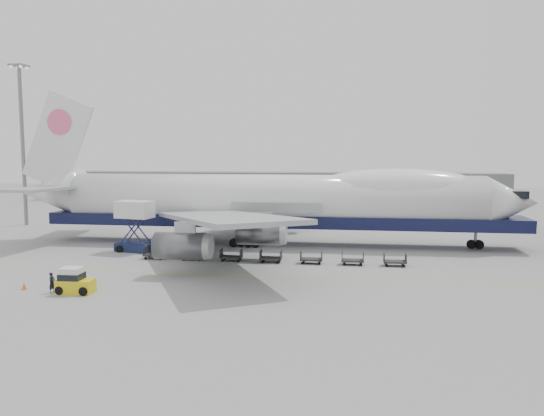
% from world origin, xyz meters
% --- Properties ---
extents(ground, '(260.00, 260.00, 0.00)m').
position_xyz_m(ground, '(0.00, 0.00, 0.00)').
color(ground, gray).
rests_on(ground, ground).
extents(apron_line, '(60.00, 0.15, 0.01)m').
position_xyz_m(apron_line, '(0.00, -6.00, 0.01)').
color(apron_line, gold).
rests_on(apron_line, ground).
extents(hangar, '(110.00, 8.00, 7.00)m').
position_xyz_m(hangar, '(-10.00, 70.00, 3.50)').
color(hangar, slate).
rests_on(hangar, ground).
extents(floodlight_mast, '(2.40, 2.40, 25.43)m').
position_xyz_m(floodlight_mast, '(-42.00, 24.00, 14.27)').
color(floodlight_mast, slate).
rests_on(floodlight_mast, ground).
extents(airliner, '(67.00, 55.30, 19.98)m').
position_xyz_m(airliner, '(0.64, 12.00, 5.62)').
color(airliner, white).
rests_on(airliner, ground).
extents(catering_truck, '(4.87, 3.75, 6.00)m').
position_xyz_m(catering_truck, '(-15.30, 4.52, 3.43)').
color(catering_truck, '#161F44').
rests_on(catering_truck, ground).
extents(baggage_tug, '(2.99, 1.68, 2.15)m').
position_xyz_m(baggage_tug, '(-12.92, -14.07, 0.96)').
color(baggage_tug, yellow).
rests_on(baggage_tug, ground).
extents(ground_worker, '(0.50, 0.68, 1.72)m').
position_xyz_m(ground_worker, '(-14.80, -14.26, 0.86)').
color(ground_worker, black).
rests_on(ground_worker, ground).
extents(traffic_cone, '(0.42, 0.42, 0.61)m').
position_xyz_m(traffic_cone, '(-17.75, -13.65, 0.29)').
color(traffic_cone, '#EF5E0C').
rests_on(traffic_cone, ground).
extents(dolly_0, '(2.30, 1.35, 1.30)m').
position_xyz_m(dolly_0, '(-11.43, 0.56, 0.53)').
color(dolly_0, '#2D2D30').
rests_on(dolly_0, ground).
extents(dolly_1, '(2.30, 1.35, 1.30)m').
position_xyz_m(dolly_1, '(-7.11, 0.56, 0.53)').
color(dolly_1, '#2D2D30').
rests_on(dolly_1, ground).
extents(dolly_2, '(2.30, 1.35, 1.30)m').
position_xyz_m(dolly_2, '(-2.79, 0.56, 0.53)').
color(dolly_2, '#2D2D30').
rests_on(dolly_2, ground).
extents(dolly_3, '(2.30, 1.35, 1.30)m').
position_xyz_m(dolly_3, '(1.52, 0.56, 0.53)').
color(dolly_3, '#2D2D30').
rests_on(dolly_3, ground).
extents(dolly_4, '(2.30, 1.35, 1.30)m').
position_xyz_m(dolly_4, '(5.84, 0.56, 0.53)').
color(dolly_4, '#2D2D30').
rests_on(dolly_4, ground).
extents(dolly_5, '(2.30, 1.35, 1.30)m').
position_xyz_m(dolly_5, '(10.16, 0.56, 0.53)').
color(dolly_5, '#2D2D30').
rests_on(dolly_5, ground).
extents(dolly_6, '(2.30, 1.35, 1.30)m').
position_xyz_m(dolly_6, '(14.48, 0.56, 0.53)').
color(dolly_6, '#2D2D30').
rests_on(dolly_6, ground).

